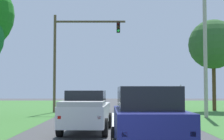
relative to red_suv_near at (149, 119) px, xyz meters
name	(u,v)px	position (x,y,z in m)	size (l,w,h in m)	color
ground_plane	(115,126)	(-1.00, 8.69, -1.08)	(120.00, 120.00, 0.00)	#424244
red_suv_near	(149,119)	(0.00, 0.00, 0.00)	(2.28, 4.60, 2.10)	navy
pickup_truck_lead	(88,111)	(-2.29, 5.62, -0.08)	(2.34, 5.55, 1.97)	silver
traffic_light	(73,49)	(-4.75, 19.85, 4.54)	(6.46, 0.40, 8.74)	brown
keep_moving_sign	(182,96)	(4.30, 16.24, 0.45)	(0.60, 0.09, 2.40)	gray
oak_tree_right	(215,44)	(8.75, 22.35, 5.32)	(4.79, 4.79, 8.83)	#4C351E
crossing_suv_far	(150,101)	(2.30, 21.20, -0.14)	(4.63, 2.25, 1.79)	black
utility_pole_right	(207,52)	(5.74, 14.26, 3.67)	(0.28, 0.28, 9.52)	#9E998E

